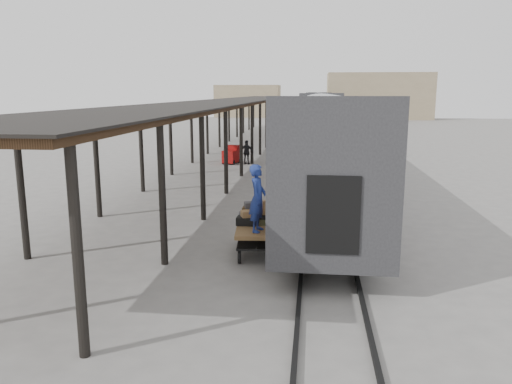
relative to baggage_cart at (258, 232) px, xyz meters
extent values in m
plane|color=slate|center=(-1.14, 0.69, -0.65)|extent=(160.00, 160.00, 0.00)
cube|color=silver|center=(2.06, 8.69, 1.95)|extent=(3.00, 24.00, 2.90)
cube|color=#28282B|center=(2.06, -3.21, 1.95)|extent=(3.04, 0.22, 3.50)
cube|color=black|center=(0.54, 8.69, 2.85)|extent=(0.04, 22.08, 0.65)
cube|color=black|center=(2.06, 8.69, 0.25)|extent=(2.55, 23.04, 0.50)
cube|color=silver|center=(2.06, 34.69, 1.95)|extent=(3.00, 24.00, 2.90)
cube|color=#28282B|center=(2.06, 22.79, 1.95)|extent=(3.04, 0.22, 3.50)
cube|color=black|center=(0.54, 34.69, 2.85)|extent=(0.04, 22.08, 0.65)
cube|color=black|center=(2.06, 34.69, 0.25)|extent=(2.55, 23.04, 0.50)
cube|color=silver|center=(2.06, 60.69, 1.95)|extent=(3.00, 24.00, 2.90)
cube|color=#28282B|center=(2.06, 48.79, 1.95)|extent=(3.04, 0.22, 3.50)
cube|color=black|center=(0.54, 60.69, 2.85)|extent=(0.04, 22.08, 0.65)
cube|color=black|center=(2.06, 60.69, 0.25)|extent=(2.55, 23.04, 0.50)
cube|color=black|center=(0.81, 0.19, 1.50)|extent=(0.50, 1.70, 2.00)
imported|color=silver|center=(0.81, 0.19, 1.36)|extent=(0.72, 0.89, 1.72)
cube|color=olive|center=(0.41, 0.04, 0.75)|extent=(0.57, 0.25, 0.42)
cube|color=#422B19|center=(-4.54, 24.69, 3.35)|extent=(4.60, 64.00, 0.18)
cube|color=black|center=(-4.54, 24.69, 3.47)|extent=(4.90, 64.30, 0.06)
cylinder|color=black|center=(-6.59, 24.69, 1.35)|extent=(0.20, 0.20, 4.00)
cylinder|color=black|center=(-6.59, 55.69, 1.35)|extent=(0.20, 0.20, 4.00)
cylinder|color=black|center=(-2.49, -6.31, 1.35)|extent=(0.20, 0.20, 4.00)
cylinder|color=black|center=(-2.49, 24.69, 1.35)|extent=(0.20, 0.20, 4.00)
cylinder|color=black|center=(-2.49, 55.69, 1.35)|extent=(0.20, 0.20, 4.00)
cube|color=black|center=(1.34, 34.69, -0.59)|extent=(0.10, 150.00, 0.12)
cube|color=black|center=(2.78, 34.69, -0.59)|extent=(0.10, 150.00, 0.12)
cube|color=tan|center=(12.86, 78.69, 3.35)|extent=(18.00, 10.00, 8.00)
cube|color=tan|center=(-11.14, 82.69, 2.35)|extent=(12.00, 8.00, 6.00)
cube|color=brown|center=(0.00, 0.00, 0.15)|extent=(1.46, 2.50, 0.12)
cube|color=black|center=(0.00, 0.00, -0.20)|extent=(1.35, 2.39, 0.06)
cylinder|color=black|center=(-0.41, -0.99, -0.45)|extent=(0.12, 0.41, 0.40)
cylinder|color=black|center=(0.58, -0.90, -0.45)|extent=(0.12, 0.41, 0.40)
cylinder|color=black|center=(-0.58, 0.90, -0.45)|extent=(0.12, 0.41, 0.40)
cylinder|color=black|center=(0.41, 0.99, -0.45)|extent=(0.12, 0.41, 0.40)
cube|color=#39393B|center=(-0.30, 0.52, 0.33)|extent=(0.74, 0.55, 0.23)
cube|color=olive|center=(0.25, 0.75, 0.31)|extent=(0.60, 0.44, 0.21)
cube|color=black|center=(-0.33, 0.02, 0.33)|extent=(0.62, 0.44, 0.24)
cube|color=#414328|center=(0.28, 0.09, 0.30)|extent=(0.48, 0.35, 0.17)
cube|color=#4A371D|center=(-0.23, 0.52, 0.54)|extent=(0.59, 0.43, 0.21)
cube|color=olive|center=(-0.27, 0.04, 0.54)|extent=(0.55, 0.47, 0.19)
cube|color=#39393B|center=(-0.22, 0.46, 0.72)|extent=(0.56, 0.46, 0.17)
cube|color=black|center=(0.20, 0.12, 0.47)|extent=(0.47, 0.34, 0.16)
cube|color=maroon|center=(-3.88, 18.65, -0.15)|extent=(1.13, 1.53, 0.82)
cube|color=maroon|center=(-3.79, 19.01, 0.40)|extent=(0.89, 0.72, 0.32)
cylinder|color=black|center=(-4.36, 18.26, -0.48)|extent=(0.19, 0.34, 0.33)
cylinder|color=black|center=(-3.66, 18.08, -0.48)|extent=(0.19, 0.34, 0.33)
cylinder|color=black|center=(-4.11, 19.23, -0.48)|extent=(0.19, 0.34, 0.33)
cylinder|color=black|center=(-3.41, 19.05, -0.48)|extent=(0.19, 0.34, 0.33)
imported|color=navy|center=(0.06, -0.65, 1.17)|extent=(0.55, 0.75, 1.92)
imported|color=black|center=(-2.80, 18.42, 0.16)|extent=(1.00, 0.56, 1.61)
camera|label=1|loc=(1.59, -14.26, 4.11)|focal=35.00mm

